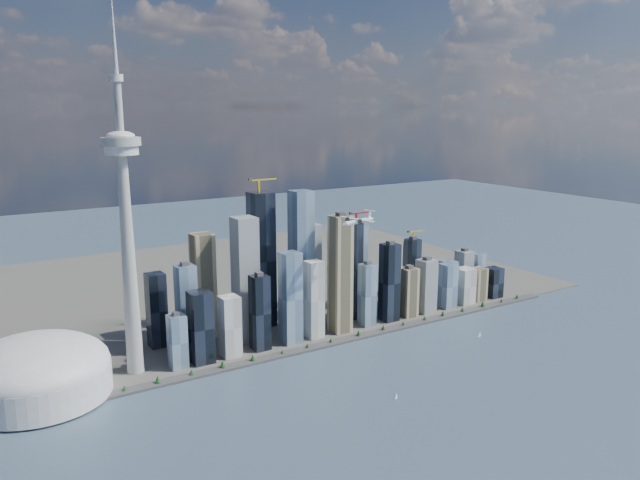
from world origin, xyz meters
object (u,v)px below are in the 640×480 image
airplane (358,221)px  sailboat_east (480,335)px  sailboat_west (396,396)px  needle_tower (126,223)px  dome_stadium (37,372)px

airplane → sailboat_east: 317.09m
sailboat_west → sailboat_east: 301.91m
needle_tower → sailboat_east: 636.84m
airplane → sailboat_west: size_ratio=8.07×
dome_stadium → sailboat_east: dome_stadium is taller
dome_stadium → sailboat_west: dome_stadium is taller
dome_stadium → airplane: size_ratio=2.61×
dome_stadium → sailboat_east: bearing=-12.7°
sailboat_west → sailboat_east: sailboat_east is taller
dome_stadium → airplane: airplane is taller
sailboat_west → airplane: bearing=55.1°
dome_stadium → airplane: bearing=-10.0°
airplane → sailboat_east: size_ratio=7.11×
needle_tower → airplane: (349.28, -96.62, -14.86)m
airplane → dome_stadium: bearing=155.6°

